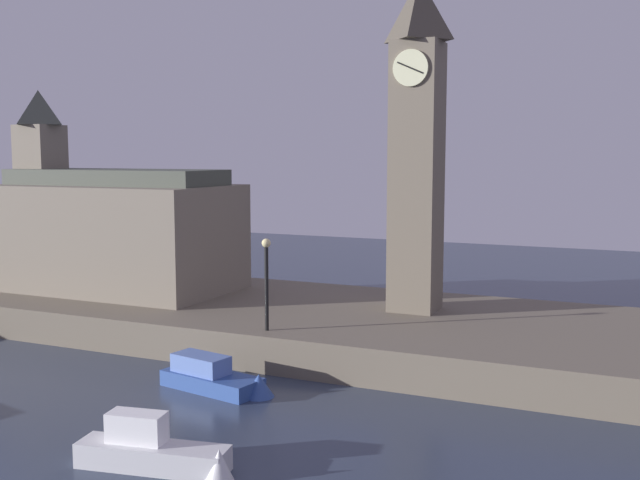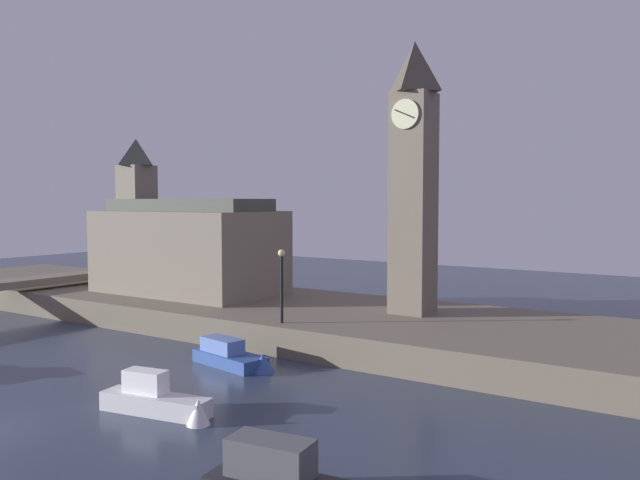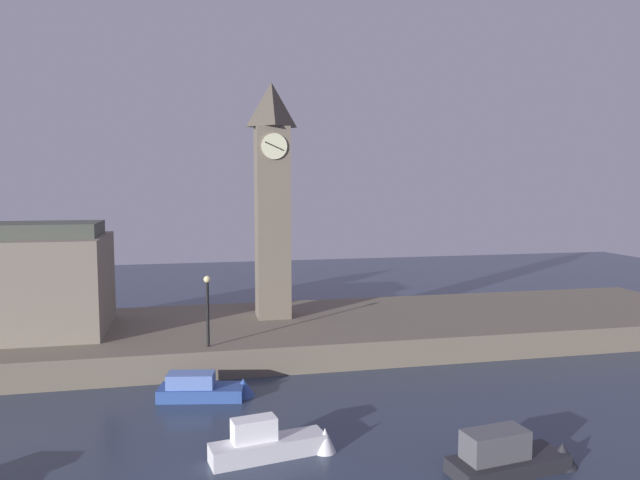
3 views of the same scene
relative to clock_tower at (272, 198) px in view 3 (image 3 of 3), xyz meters
The scene contains 6 objects.
far_embankment 10.30m from the clock_tower, 168.27° to the right, with size 70.00×12.00×1.50m, color #6B6051.
clock_tower is the anchor object (origin of this frame).
streetlamp 9.16m from the clock_tower, 124.16° to the right, with size 0.36×0.36×3.70m.
boat_tour_blue 13.61m from the clock_tower, 113.76° to the right, with size 4.76×2.17×1.41m.
boat_barge_dark 21.69m from the clock_tower, 72.63° to the right, with size 5.06×2.11×1.74m.
boat_ferry_white 18.44m from the clock_tower, 97.30° to the right, with size 4.84×1.79×1.66m.
Camera 3 is at (1.06, -15.55, 9.89)m, focal length 33.25 mm.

